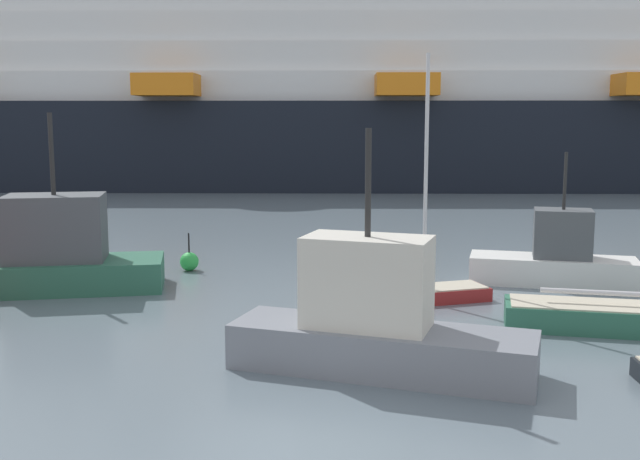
{
  "coord_description": "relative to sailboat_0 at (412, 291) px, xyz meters",
  "views": [
    {
      "loc": [
        0.24,
        -11.76,
        5.54
      ],
      "look_at": [
        0.0,
        15.17,
        1.55
      ],
      "focal_mm": 41.71,
      "sensor_mm": 36.0,
      "label": 1
    }
  ],
  "objects": [
    {
      "name": "ground_plane",
      "position": [
        -2.87,
        -10.49,
        -0.35
      ],
      "size": [
        600.0,
        600.0,
        0.0
      ],
      "primitive_type": "plane",
      "color": "slate"
    },
    {
      "name": "sailboat_0",
      "position": [
        0.0,
        0.0,
        0.0
      ],
      "size": [
        5.0,
        2.67,
        7.5
      ],
      "rotation": [
        0.0,
        0.0,
        0.3
      ],
      "color": "maroon",
      "rests_on": "ground_plane"
    },
    {
      "name": "fishing_boat_0",
      "position": [
        5.15,
        2.61,
        0.53
      ],
      "size": [
        5.75,
        3.04,
        4.49
      ],
      "rotation": [
        0.0,
        0.0,
        -0.24
      ],
      "color": "white",
      "rests_on": "ground_plane"
    },
    {
      "name": "fishing_boat_1",
      "position": [
        -11.68,
        1.54,
        0.79
      ],
      "size": [
        7.85,
        3.86,
        5.78
      ],
      "rotation": [
        0.0,
        0.0,
        0.18
      ],
      "color": "#2D6B51",
      "rests_on": "ground_plane"
    },
    {
      "name": "fishing_boat_3",
      "position": [
        -1.54,
        -6.33,
        0.74
      ],
      "size": [
        6.97,
        3.91,
        5.38
      ],
      "rotation": [
        0.0,
        0.0,
        2.82
      ],
      "color": "gray",
      "rests_on": "ground_plane"
    },
    {
      "name": "channel_buoy_1",
      "position": [
        -7.73,
        4.78,
        0.0
      ],
      "size": [
        0.69,
        0.69,
        1.42
      ],
      "color": "green",
      "rests_on": "ground_plane"
    },
    {
      "name": "cruise_ship",
      "position": [
        3.16,
        42.97,
        7.63
      ],
      "size": [
        127.27,
        20.83,
        24.79
      ],
      "rotation": [
        0.0,
        0.0,
        -0.01
      ],
      "color": "black",
      "rests_on": "ground_plane"
    }
  ]
}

